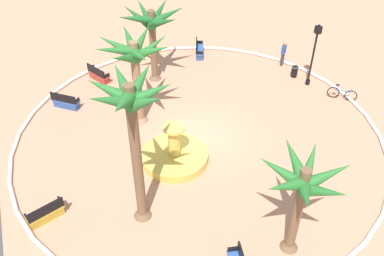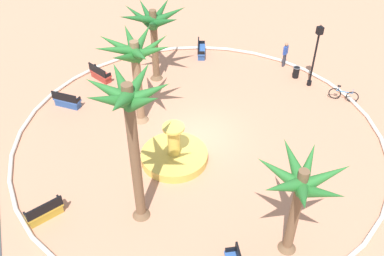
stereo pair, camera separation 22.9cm
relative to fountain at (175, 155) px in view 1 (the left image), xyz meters
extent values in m
plane|color=tan|center=(1.26, -1.82, -0.31)|extent=(80.00, 80.00, 0.00)
torus|color=silver|center=(1.26, -1.82, -0.21)|extent=(19.32, 19.32, 0.20)
cylinder|color=gold|center=(0.00, 0.00, -0.08)|extent=(3.31, 3.31, 0.45)
cylinder|color=#19567F|center=(0.00, 0.00, -0.12)|extent=(2.91, 2.91, 0.34)
cylinder|color=gold|center=(0.00, 0.00, 0.92)|extent=(0.60, 0.60, 1.55)
cylinder|color=#F1C954|center=(0.00, 0.00, 1.76)|extent=(1.06, 1.06, 0.12)
cylinder|color=brown|center=(7.53, -1.42, 1.97)|extent=(0.42, 0.42, 4.55)
cone|color=brown|center=(7.53, -1.42, -0.06)|extent=(0.80, 0.80, 0.50)
cone|color=#1E6028|center=(8.43, -1.28, 3.77)|extent=(2.15, 0.86, 1.46)
cone|color=#1E6028|center=(8.15, -0.77, 3.73)|extent=(1.84, 1.88, 1.52)
cone|color=#1E6028|center=(7.44, -0.43, 3.95)|extent=(0.75, 2.19, 1.13)
cone|color=#1E6028|center=(6.68, -1.07, 3.76)|extent=(2.15, 1.31, 1.46)
cone|color=#1E6028|center=(6.70, -1.88, 3.83)|extent=(2.13, 1.52, 1.34)
cone|color=#1E6028|center=(7.40, -2.38, 3.88)|extent=(0.84, 2.19, 1.26)
cone|color=#1E6028|center=(8.17, -2.12, 3.83)|extent=(1.85, 1.94, 1.35)
cylinder|color=brown|center=(-2.79, 2.49, 3.07)|extent=(0.41, 0.41, 6.76)
cone|color=brown|center=(-2.79, 2.49, -0.06)|extent=(0.79, 0.79, 0.50)
cone|color=#28702D|center=(-2.03, 2.54, 6.18)|extent=(1.75, 0.68, 1.07)
cone|color=#28702D|center=(-2.37, 3.10, 6.14)|extent=(1.43, 1.72, 1.14)
cone|color=#28702D|center=(-2.93, 3.19, 6.09)|extent=(0.89, 1.77, 1.23)
cone|color=#28702D|center=(-3.45, 2.89, 6.21)|extent=(1.75, 1.37, 1.01)
cone|color=#28702D|center=(-3.36, 2.11, 6.03)|extent=(1.70, 1.39, 1.32)
cone|color=#28702D|center=(-3.02, 1.80, 6.10)|extent=(1.07, 1.79, 1.21)
cone|color=#28702D|center=(-2.26, 1.94, 6.17)|extent=(1.59, 1.62, 1.09)
cylinder|color=brown|center=(-6.53, -2.53, 1.87)|extent=(0.39, 0.39, 4.36)
cone|color=brown|center=(-6.53, -2.53, -0.06)|extent=(0.74, 0.74, 0.50)
cone|color=#28702D|center=(-5.67, -2.64, 3.77)|extent=(1.97, 0.80, 1.09)
cone|color=#28702D|center=(-5.95, -1.93, 3.67)|extent=(1.72, 1.76, 1.27)
cone|color=#28702D|center=(-6.68, -1.68, 3.73)|extent=(0.88, 1.98, 1.17)
cone|color=#28702D|center=(-7.25, -2.09, 3.68)|extent=(1.91, 1.48, 1.25)
cone|color=#28702D|center=(-7.26, -2.83, 3.58)|extent=(1.94, 1.22, 1.42)
cone|color=#28702D|center=(-6.70, -3.34, 3.66)|extent=(0.94, 1.97, 1.28)
cone|color=#28702D|center=(-5.99, -3.10, 3.59)|extent=(1.69, 1.74, 1.40)
cylinder|color=#8E6B4C|center=(3.72, 0.67, 2.11)|extent=(0.45, 0.45, 4.84)
cone|color=#8E6B4C|center=(3.72, 0.67, -0.06)|extent=(0.86, 0.86, 0.50)
cone|color=#28702D|center=(4.69, 0.66, 4.27)|extent=(2.09, 0.59, 1.05)
cone|color=#28702D|center=(4.32, 1.39, 4.19)|extent=(1.76, 1.95, 1.20)
cone|color=#28702D|center=(3.71, 1.64, 4.27)|extent=(0.58, 2.08, 1.05)
cone|color=#28702D|center=(3.12, 1.34, 4.08)|extent=(1.78, 1.89, 1.39)
cone|color=#28702D|center=(2.76, 0.63, 4.23)|extent=(2.10, 0.64, 1.13)
cone|color=#28702D|center=(3.16, -0.07, 4.16)|extent=(1.69, 1.99, 1.26)
cone|color=#28702D|center=(3.76, -0.20, 4.03)|extent=(0.65, 2.04, 1.48)
cone|color=#28702D|center=(4.44, 0.05, 4.22)|extent=(1.94, 1.78, 1.16)
cube|color=gold|center=(-1.43, 6.38, 0.14)|extent=(0.97, 1.68, 0.12)
cube|color=black|center=(-1.63, 6.31, 0.44)|extent=(0.57, 1.55, 0.50)
cube|color=gold|center=(-1.43, 6.38, -0.11)|extent=(0.90, 1.54, 0.39)
cube|color=black|center=(-1.66, 7.09, 0.28)|extent=(0.45, 0.22, 0.24)
cube|color=black|center=(-1.19, 5.66, 0.28)|extent=(0.45, 0.22, 0.24)
cube|color=#B73D33|center=(8.67, 1.88, 0.14)|extent=(1.65, 1.16, 0.12)
cube|color=black|center=(8.57, 2.07, 0.44)|extent=(1.47, 0.79, 0.50)
cube|color=#9C342B|center=(8.67, 1.88, -0.11)|extent=(1.52, 1.07, 0.39)
cube|color=black|center=(9.34, 2.21, 0.28)|extent=(0.27, 0.44, 0.24)
cube|color=black|center=(7.99, 1.54, 0.28)|extent=(0.27, 0.44, 0.24)
cube|color=black|center=(-6.17, -0.18, 0.28)|extent=(0.18, 0.46, 0.24)
cube|color=#335BA8|center=(9.22, -5.16, 0.14)|extent=(1.67, 1.08, 0.12)
cube|color=black|center=(9.30, -4.96, 0.44)|extent=(1.51, 0.69, 0.50)
cube|color=#2B4E8F|center=(9.22, -5.16, -0.11)|extent=(1.54, 0.99, 0.39)
cube|color=black|center=(9.91, -5.45, 0.28)|extent=(0.25, 0.45, 0.24)
cube|color=black|center=(8.52, -4.87, 0.28)|extent=(0.25, 0.45, 0.24)
cube|color=#335BA8|center=(6.50, 4.26, 0.14)|extent=(1.42, 1.54, 0.12)
cube|color=black|center=(6.35, 4.39, 0.44)|extent=(1.11, 1.26, 0.50)
cube|color=#2B4E8F|center=(6.50, 4.26, -0.11)|extent=(1.31, 1.41, 0.39)
cube|color=black|center=(6.99, 4.82, 0.28)|extent=(0.39, 0.35, 0.24)
cube|color=black|center=(6.01, 3.69, 0.28)|extent=(0.39, 0.35, 0.24)
cylinder|color=black|center=(3.40, -10.02, 1.42)|extent=(0.12, 0.12, 3.46)
cylinder|color=black|center=(3.40, -10.02, -0.16)|extent=(0.28, 0.28, 0.30)
cube|color=black|center=(3.40, -10.02, 3.37)|extent=(0.32, 0.32, 0.44)
sphere|color=#F2EDCC|center=(3.40, -10.02, 3.37)|extent=(0.22, 0.22, 0.22)
cone|color=black|center=(3.40, -10.02, 3.65)|extent=(0.20, 0.20, 0.18)
cylinder|color=black|center=(4.48, -9.71, 0.04)|extent=(0.40, 0.40, 0.70)
torus|color=#4C4C51|center=(4.48, -9.71, 0.39)|extent=(0.46, 0.46, 0.06)
torus|color=black|center=(0.96, -11.31, 0.05)|extent=(0.53, 0.57, 0.72)
torus|color=black|center=(1.63, -10.58, 0.05)|extent=(0.53, 0.57, 0.72)
cylinder|color=#1E66B2|center=(1.29, -10.95, 0.29)|extent=(0.68, 0.74, 0.05)
cylinder|color=#1E66B2|center=(1.53, -10.69, 0.44)|extent=(0.04, 0.04, 0.30)
cube|color=black|center=(1.53, -10.69, 0.61)|extent=(0.21, 0.22, 0.06)
cylinder|color=#1E66B2|center=(0.99, -11.28, 0.42)|extent=(0.35, 0.32, 0.03)
cylinder|color=#33333D|center=(6.02, -9.78, 0.14)|extent=(0.14, 0.14, 0.90)
cylinder|color=#33333D|center=(5.92, -9.63, 0.14)|extent=(0.14, 0.14, 0.90)
cube|color=#2D4CA5|center=(5.97, -9.71, 0.87)|extent=(0.35, 0.39, 0.56)
sphere|color=#9E7051|center=(5.97, -9.71, 1.27)|extent=(0.22, 0.22, 0.22)
cylinder|color=#2D4CA5|center=(6.09, -9.89, 0.87)|extent=(0.09, 0.09, 0.53)
cylinder|color=#2D4CA5|center=(5.86, -9.52, 0.87)|extent=(0.09, 0.09, 0.53)
camera|label=1|loc=(-14.79, 4.98, 14.37)|focal=40.14mm
camera|label=2|loc=(-14.87, 4.77, 14.37)|focal=40.14mm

